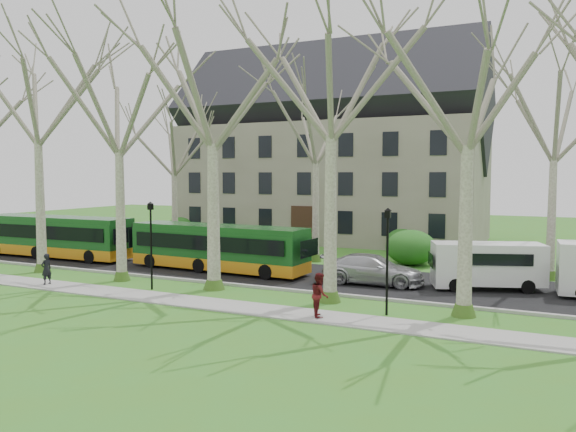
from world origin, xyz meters
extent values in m
plane|color=#3F7722|center=(0.00, 0.00, 0.00)|extent=(120.00, 120.00, 0.00)
cube|color=gray|center=(0.00, -2.50, 0.03)|extent=(70.00, 2.00, 0.06)
cube|color=black|center=(0.00, 5.50, 0.03)|extent=(80.00, 8.00, 0.06)
cube|color=#A5A39E|center=(0.00, 1.50, 0.07)|extent=(80.00, 0.25, 0.14)
cube|color=slate|center=(-6.00, 24.00, 5.00)|extent=(26.00, 12.00, 10.00)
cylinder|color=black|center=(-6.00, -1.00, 2.00)|extent=(0.10, 0.10, 4.00)
cube|color=black|center=(-6.00, -1.00, 4.15)|extent=(0.22, 0.22, 0.30)
cylinder|color=black|center=(6.00, -1.00, 2.00)|extent=(0.10, 0.10, 4.00)
cube|color=black|center=(6.00, -1.00, 4.15)|extent=(0.22, 0.22, 0.30)
ellipsoid|color=#245B1A|center=(-16.00, 12.00, 1.00)|extent=(2.60, 2.60, 2.00)
ellipsoid|color=#245B1A|center=(-10.00, 12.00, 1.00)|extent=(2.60, 2.60, 2.00)
ellipsoid|color=#245B1A|center=(4.00, 12.00, 1.00)|extent=(2.60, 2.60, 2.00)
ellipsoid|color=#245B1A|center=(10.00, 12.00, 1.00)|extent=(2.60, 2.60, 2.00)
ellipsoid|color=#245B1A|center=(-18.00, 18.00, 1.00)|extent=(2.60, 2.60, 2.00)
ellipsoid|color=#245B1A|center=(2.00, 18.00, 1.00)|extent=(2.60, 2.60, 2.00)
imported|color=#AAAAAF|center=(3.68, 4.80, 0.82)|extent=(5.35, 2.35, 1.53)
imported|color=black|center=(-11.61, -2.49, 0.86)|extent=(0.44, 0.62, 1.59)
imported|color=#561316|center=(3.68, -2.57, 0.94)|extent=(0.99, 1.07, 1.77)
camera|label=1|loc=(11.98, -23.16, 5.77)|focal=35.00mm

